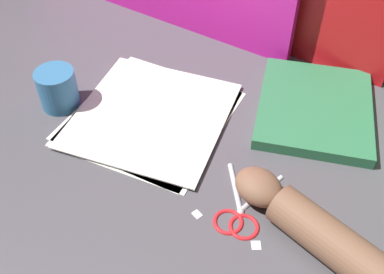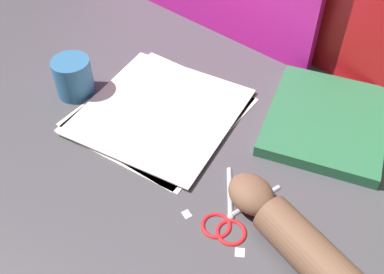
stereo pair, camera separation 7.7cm
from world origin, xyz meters
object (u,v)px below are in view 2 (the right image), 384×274
at_px(scissors, 230,217).
at_px(hand_forearm, 298,241).
at_px(book_closed, 326,120).
at_px(paper_stack, 160,112).
at_px(mug, 73,77).

bearing_deg(scissors, hand_forearm, 0.05).
height_order(scissors, hand_forearm, hand_forearm).
height_order(book_closed, scissors, book_closed).
xyz_separation_m(paper_stack, mug, (-0.18, -0.04, 0.04)).
bearing_deg(paper_stack, scissors, -30.41).
xyz_separation_m(paper_stack, book_closed, (0.29, 0.15, 0.01)).
distance_m(book_closed, mug, 0.51).
height_order(hand_forearm, mug, mug).
bearing_deg(book_closed, paper_stack, -152.83).
height_order(scissors, mug, mug).
relative_size(paper_stack, mug, 3.94).
bearing_deg(hand_forearm, paper_stack, 158.23).
relative_size(paper_stack, book_closed, 1.06).
distance_m(paper_stack, scissors, 0.28).
bearing_deg(scissors, paper_stack, 149.59).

